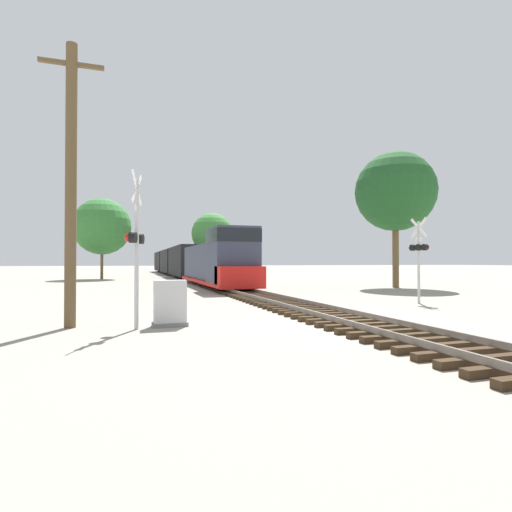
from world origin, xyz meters
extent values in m
plane|color=gray|center=(0.00, 0.00, 0.00)|extent=(400.00, 400.00, 0.00)
cube|color=#382819|center=(0.00, -5.10, 0.08)|extent=(2.60, 0.22, 0.16)
cube|color=#382819|center=(0.00, -4.50, 0.08)|extent=(2.60, 0.22, 0.16)
cube|color=#382819|center=(0.00, -3.90, 0.08)|extent=(2.60, 0.22, 0.16)
cube|color=#382819|center=(0.00, -3.30, 0.08)|extent=(2.60, 0.22, 0.16)
cube|color=#382819|center=(0.00, -2.70, 0.08)|extent=(2.60, 0.22, 0.16)
cube|color=#382819|center=(0.00, -2.10, 0.08)|extent=(2.60, 0.22, 0.16)
cube|color=#382819|center=(0.00, -1.50, 0.08)|extent=(2.60, 0.22, 0.16)
cube|color=#382819|center=(0.00, -0.90, 0.08)|extent=(2.60, 0.22, 0.16)
cube|color=#382819|center=(0.00, -0.30, 0.08)|extent=(2.60, 0.22, 0.16)
cube|color=#382819|center=(0.00, 0.30, 0.08)|extent=(2.60, 0.22, 0.16)
cube|color=#382819|center=(0.00, 0.90, 0.08)|extent=(2.60, 0.22, 0.16)
cube|color=#382819|center=(0.00, 1.50, 0.08)|extent=(2.60, 0.22, 0.16)
cube|color=#382819|center=(0.00, 2.10, 0.08)|extent=(2.60, 0.22, 0.16)
cube|color=#382819|center=(0.00, 2.70, 0.08)|extent=(2.60, 0.22, 0.16)
cube|color=#382819|center=(0.00, 3.30, 0.08)|extent=(2.60, 0.22, 0.16)
cube|color=#382819|center=(0.00, 3.90, 0.08)|extent=(2.60, 0.22, 0.16)
cube|color=#382819|center=(0.00, 4.50, 0.08)|extent=(2.60, 0.22, 0.16)
cube|color=#382819|center=(0.00, 5.10, 0.08)|extent=(2.60, 0.22, 0.16)
cube|color=#382819|center=(0.00, 5.70, 0.08)|extent=(2.60, 0.22, 0.16)
cube|color=#382819|center=(0.00, 6.30, 0.08)|extent=(2.60, 0.22, 0.16)
cube|color=#382819|center=(0.00, 6.90, 0.08)|extent=(2.60, 0.22, 0.16)
cube|color=#382819|center=(0.00, 7.50, 0.08)|extent=(2.60, 0.22, 0.16)
cube|color=#382819|center=(0.00, 8.10, 0.08)|extent=(2.60, 0.22, 0.16)
cube|color=#382819|center=(0.00, 8.70, 0.08)|extent=(2.60, 0.22, 0.16)
cube|color=#382819|center=(0.00, 9.30, 0.08)|extent=(2.60, 0.22, 0.16)
cube|color=#382819|center=(0.00, 9.90, 0.08)|extent=(2.60, 0.22, 0.16)
cube|color=#382819|center=(0.00, 10.50, 0.08)|extent=(2.60, 0.22, 0.16)
cube|color=#382819|center=(0.00, 11.10, 0.08)|extent=(2.60, 0.22, 0.16)
cube|color=#382819|center=(0.00, 11.70, 0.08)|extent=(2.60, 0.22, 0.16)
cube|color=#382819|center=(0.00, 12.30, 0.08)|extent=(2.60, 0.22, 0.16)
cube|color=#382819|center=(0.00, 12.90, 0.08)|extent=(2.60, 0.22, 0.16)
cube|color=#382819|center=(0.00, 13.50, 0.08)|extent=(2.60, 0.22, 0.16)
cube|color=#382819|center=(0.00, 14.10, 0.08)|extent=(2.60, 0.22, 0.16)
cube|color=#382819|center=(0.00, 14.70, 0.08)|extent=(2.60, 0.22, 0.16)
cube|color=#382819|center=(0.00, 15.30, 0.08)|extent=(2.60, 0.22, 0.16)
cube|color=#382819|center=(0.00, 15.90, 0.08)|extent=(2.60, 0.22, 0.16)
cube|color=#382819|center=(0.00, 16.50, 0.08)|extent=(2.60, 0.22, 0.16)
cube|color=#382819|center=(0.00, 17.10, 0.08)|extent=(2.60, 0.22, 0.16)
cube|color=#382819|center=(0.00, 17.70, 0.08)|extent=(2.60, 0.22, 0.16)
cube|color=#382819|center=(0.00, 18.30, 0.08)|extent=(2.60, 0.22, 0.16)
cube|color=#382819|center=(0.00, 18.90, 0.08)|extent=(2.60, 0.22, 0.16)
cube|color=#382819|center=(0.00, 19.50, 0.08)|extent=(2.60, 0.22, 0.16)
cube|color=slate|center=(-0.72, 0.00, 0.23)|extent=(0.07, 160.00, 0.15)
cube|color=slate|center=(0.72, 0.00, 0.23)|extent=(0.07, 160.00, 0.15)
cube|color=#33384C|center=(0.00, 22.79, 1.82)|extent=(2.40, 11.84, 3.02)
cube|color=#33384C|center=(0.00, 14.50, 2.24)|extent=(2.83, 3.72, 3.87)
cube|color=black|center=(0.00, 14.50, 3.60)|extent=(2.86, 3.76, 0.85)
cube|color=red|center=(0.00, 12.64, 0.99)|extent=(2.83, 1.69, 1.35)
cube|color=red|center=(0.00, 20.25, 0.43)|extent=(2.89, 16.58, 0.24)
cube|color=black|center=(0.00, 14.75, 0.50)|extent=(1.58, 2.20, 1.00)
cube|color=black|center=(0.00, 25.75, 0.50)|extent=(1.58, 2.20, 1.00)
cube|color=black|center=(0.00, 36.95, 2.05)|extent=(2.69, 13.07, 3.48)
cube|color=black|center=(0.00, 32.70, 0.45)|extent=(1.58, 2.20, 0.90)
cube|color=black|center=(0.00, 41.20, 0.45)|extent=(1.58, 2.20, 0.90)
cube|color=black|center=(0.00, 51.72, 2.05)|extent=(2.69, 13.07, 3.48)
cube|color=black|center=(0.00, 47.48, 0.45)|extent=(1.58, 2.20, 0.90)
cube|color=black|center=(0.00, 55.97, 0.45)|extent=(1.58, 2.20, 0.90)
cube|color=black|center=(0.00, 66.50, 2.05)|extent=(2.69, 13.07, 3.48)
cube|color=black|center=(0.00, 62.25, 0.45)|extent=(1.58, 2.20, 0.90)
cube|color=black|center=(0.00, 70.74, 0.45)|extent=(1.58, 2.20, 0.90)
cylinder|color=#B7B7BC|center=(-6.31, 0.98, 2.17)|extent=(0.12, 0.12, 4.33)
cube|color=white|center=(-6.31, 0.98, 4.03)|extent=(0.31, 0.89, 0.93)
cube|color=white|center=(-6.31, 0.98, 4.03)|extent=(0.31, 0.89, 0.93)
cube|color=black|center=(-6.31, 0.98, 2.60)|extent=(0.32, 0.84, 0.06)
cylinder|color=black|center=(-6.21, 1.32, 2.60)|extent=(0.26, 0.34, 0.30)
sphere|color=red|center=(-6.30, 1.35, 2.60)|extent=(0.26, 0.26, 0.26)
cylinder|color=black|center=(-6.42, 0.65, 2.60)|extent=(0.26, 0.34, 0.30)
sphere|color=red|center=(-6.51, 0.68, 2.60)|extent=(0.26, 0.26, 0.26)
cube|color=white|center=(-6.31, 0.98, 3.48)|extent=(0.12, 0.31, 0.20)
cylinder|color=#B7B7BC|center=(6.34, 4.42, 1.91)|extent=(0.12, 0.12, 3.82)
cube|color=white|center=(6.34, 4.42, 3.52)|extent=(0.16, 0.92, 0.93)
cube|color=white|center=(6.34, 4.42, 3.52)|extent=(0.16, 0.92, 0.93)
cube|color=black|center=(6.34, 4.42, 2.60)|extent=(0.18, 0.86, 0.06)
cylinder|color=black|center=(6.39, 4.07, 2.60)|extent=(0.22, 0.32, 0.30)
sphere|color=red|center=(6.49, 4.09, 2.60)|extent=(0.26, 0.26, 0.26)
cylinder|color=black|center=(6.34, 4.42, 2.60)|extent=(0.22, 0.32, 0.30)
sphere|color=red|center=(6.44, 4.43, 2.60)|extent=(0.26, 0.26, 0.26)
cylinder|color=black|center=(6.30, 4.76, 2.60)|extent=(0.22, 0.32, 0.30)
sphere|color=red|center=(6.39, 4.78, 2.60)|extent=(0.26, 0.26, 0.26)
cube|color=white|center=(6.34, 4.42, 2.97)|extent=(0.07, 0.32, 0.20)
cube|color=slate|center=(-5.34, 1.26, 0.06)|extent=(1.04, 0.52, 0.12)
cube|color=#BCBCBF|center=(-5.34, 1.26, 0.75)|extent=(0.95, 0.48, 1.26)
cylinder|color=brown|center=(-8.15, 1.88, 4.19)|extent=(0.32, 0.32, 8.37)
cube|color=brown|center=(-8.15, 1.88, 7.77)|extent=(1.80, 0.12, 0.12)
cylinder|color=brown|center=(12.72, 14.49, 2.73)|extent=(0.48, 0.48, 5.47)
sphere|color=#1E5123|center=(12.72, 14.49, 7.26)|extent=(5.99, 5.99, 5.99)
cylinder|color=brown|center=(-9.30, 36.95, 2.01)|extent=(0.31, 0.31, 4.01)
sphere|color=#337533|center=(-9.30, 36.95, 5.91)|extent=(6.32, 6.32, 6.32)
cylinder|color=brown|center=(6.32, 51.97, 2.26)|extent=(0.50, 0.50, 4.51)
sphere|color=#3D7F38|center=(6.32, 51.97, 6.48)|extent=(6.58, 6.58, 6.58)
camera|label=1|loc=(-6.56, -10.90, 1.92)|focal=28.00mm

